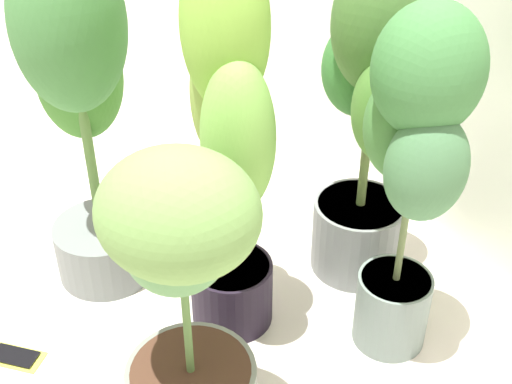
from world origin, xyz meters
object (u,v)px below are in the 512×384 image
Objects in this scene: potted_plant_center at (229,135)px; potted_plant_front_right at (184,296)px; potted_plant_back_center at (369,116)px; potted_plant_front_left at (81,95)px; potted_plant_back_right at (414,153)px; cell_phone at (15,357)px.

potted_plant_front_right is at bearing -42.43° from potted_plant_center.
potted_plant_front_left is (-0.35, -0.64, 0.06)m from potted_plant_back_center.
potted_plant_back_right reaches higher than cell_phone.
potted_plant_front_left reaches higher than potted_plant_front_right.
potted_plant_back_right is (-0.01, 0.55, 0.16)m from potted_plant_front_right.
potted_plant_back_center is at bearing 161.07° from potted_plant_back_right.
cell_phone is at bearing -104.35° from potted_plant_center.
potted_plant_back_right reaches higher than potted_plant_front_right.
potted_plant_center reaches higher than cell_phone.
potted_plant_back_center is at bearing 93.70° from potted_plant_center.
potted_plant_center is at bearing -128.32° from potted_plant_back_right.
potted_plant_back_right is at bearing 110.02° from cell_phone.
cell_phone is at bearing -114.34° from potted_plant_back_right.
cell_phone is (-0.40, -0.31, -0.39)m from potted_plant_front_right.
potted_plant_back_right is 0.89× the size of potted_plant_center.
potted_plant_back_right is at bearing 41.01° from potted_plant_front_left.
potted_plant_center is (-0.26, 0.24, 0.16)m from potted_plant_front_right.
potted_plant_front_right is 0.73× the size of potted_plant_center.
potted_plant_back_center is 0.95× the size of potted_plant_front_left.
cell_phone is (0.23, -0.32, -0.55)m from potted_plant_front_left.
potted_plant_back_center is 1.02× the size of potted_plant_back_right.
cell_phone is (-0.11, -0.96, -0.49)m from potted_plant_back_center.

